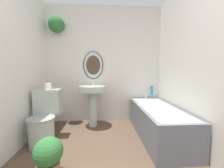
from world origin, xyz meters
TOP-DOWN VIEW (x-y plane):
  - wall_back at (-0.08, 2.44)m, footprint 2.46×0.31m
  - wall_left at (-1.20, 1.21)m, footprint 0.06×2.54m
  - wall_right at (1.20, 1.21)m, footprint 0.06×2.54m
  - toilet at (-0.91, 1.57)m, footprint 0.40×0.57m
  - pedestal_sink at (-0.24, 2.13)m, footprint 0.50×0.50m
  - bathtub at (0.85, 1.63)m, footprint 0.60×1.48m
  - shampoo_bottle at (0.97, 2.29)m, footprint 0.06×0.06m
  - potted_plant at (-0.58, 0.84)m, footprint 0.29×0.29m
  - toilet_paper_roll at (-0.91, 1.74)m, footprint 0.11×0.11m

SIDE VIEW (x-z plane):
  - potted_plant at x=-0.58m, z-range 0.02..0.44m
  - bathtub at x=0.85m, z-range -0.03..0.54m
  - toilet at x=-0.91m, z-range -0.03..0.75m
  - pedestal_sink at x=-0.24m, z-range 0.13..1.01m
  - shampoo_bottle at x=0.97m, z-range 0.56..0.75m
  - toilet_paper_roll at x=-0.91m, z-range 0.78..0.88m
  - wall_left at x=-1.20m, z-range 0.00..2.40m
  - wall_right at x=1.20m, z-range 0.00..2.40m
  - wall_back at x=-0.08m, z-range 0.06..2.46m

